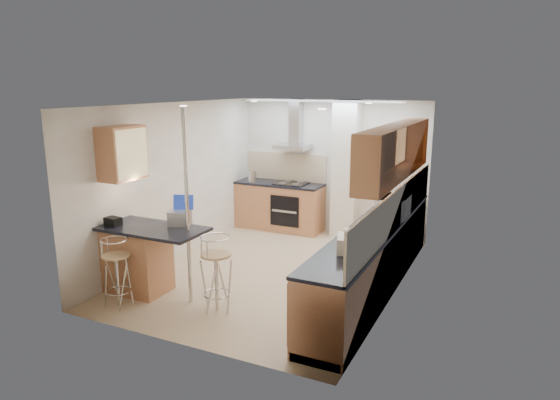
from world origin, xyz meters
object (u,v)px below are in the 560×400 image
at_px(microwave, 393,208).
at_px(laptop, 180,218).
at_px(bar_stool_near, 117,272).
at_px(bread_bin, 349,244).
at_px(bar_stool_end, 216,273).

distance_m(microwave, laptop, 2.95).
relative_size(microwave, bar_stool_near, 0.64).
distance_m(microwave, bread_bin, 1.62).
height_order(laptop, bar_stool_near, laptop).
height_order(bar_stool_end, bread_bin, bread_bin).
bearing_deg(bar_stool_end, microwave, -5.62).
relative_size(bar_stool_end, bread_bin, 2.84).
bearing_deg(laptop, bar_stool_end, -43.75).
xyz_separation_m(microwave, bar_stool_near, (-2.93, -2.35, -0.63)).
height_order(bar_stool_near, bread_bin, bread_bin).
bearing_deg(bread_bin, laptop, 163.84).
relative_size(laptop, bar_stool_end, 0.29).
relative_size(bar_stool_near, bread_bin, 2.61).
height_order(microwave, bar_stool_near, microwave).
height_order(microwave, bar_stool_end, microwave).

